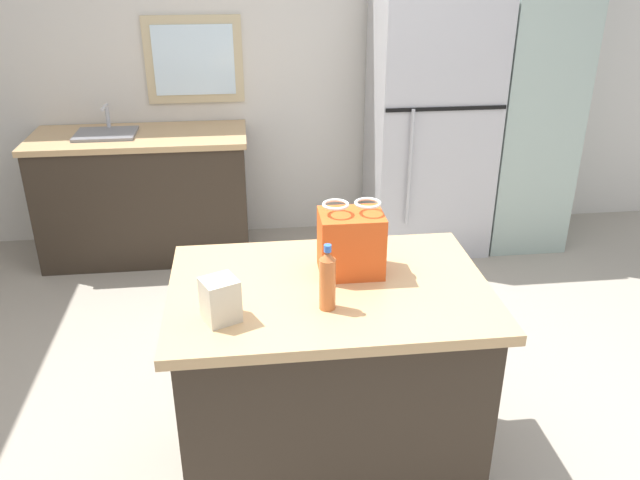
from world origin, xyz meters
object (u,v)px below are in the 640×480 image
Objects in this scene: shopping_bag at (351,242)px; bottle at (327,280)px; kitchen_island at (329,383)px; refrigerator at (430,127)px; tall_cabinet at (529,100)px; small_box at (220,300)px.

shopping_bag reaches higher than bottle.
refrigerator is (1.01, 2.25, 0.43)m from kitchen_island.
kitchen_island is 0.60m from shopping_bag.
kitchen_island is 4.12× the size of shopping_bag.
bottle reaches higher than kitchen_island.
small_box is (-2.13, -2.44, -0.07)m from tall_cabinet.
small_box is 0.62× the size of bottle.
tall_cabinet is 13.74× the size of small_box.
small_box is at bearing -149.18° from shopping_bag.
small_box is at bearing -154.04° from kitchen_island.
kitchen_island is 7.81× the size of small_box.
tall_cabinet is 7.25× the size of shopping_bag.
small_box is at bearing -131.07° from tall_cabinet.
small_box is 0.37m from bottle.
tall_cabinet is at bearing 0.02° from refrigerator.
kitchen_island is 0.68× the size of refrigerator.
shopping_bag is 1.89× the size of small_box.
kitchen_island is 4.88× the size of bottle.
bottle is at bearing -126.11° from tall_cabinet.
refrigerator reaches higher than shopping_bag.
tall_cabinet reaches higher than refrigerator.
refrigerator is 2.63m from bottle.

